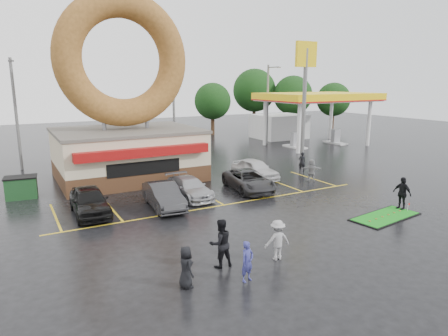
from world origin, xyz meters
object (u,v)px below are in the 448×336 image
gas_station (300,111)px  car_silver (190,188)px  shell_sign (305,79)px  person_cameraman (402,193)px  car_dgrey (164,196)px  dumpster (21,188)px  streetlight_left (16,112)px  streetlight_mid (174,106)px  car_grey (248,180)px  person_blue (247,261)px  donut_shop (126,119)px  car_white (255,169)px  streetlight_right (268,102)px  putting_green (385,217)px  car_black (90,201)px

gas_station → car_silver: 26.16m
shell_sign → person_cameraman: 16.25m
gas_station → car_silver: gas_station is taller
car_dgrey → dumpster: size_ratio=2.43×
streetlight_left → streetlight_mid: (14.00, 1.00, 0.00)m
streetlight_left → car_grey: bearing=-47.9°
car_dgrey → person_blue: (-0.38, -9.66, 0.04)m
car_silver → donut_shop: bearing=102.8°
car_white → streetlight_right: bearing=48.4°
person_cameraman → dumpster: bearing=-128.2°
car_dgrey → dumpster: 9.41m
streetlight_left → putting_green: (16.59, -22.60, -4.75)m
streetlight_mid → car_white: streetlight_mid is taller
streetlight_left → car_dgrey: size_ratio=2.05×
streetlight_mid → streetlight_right: (12.00, 1.00, 0.00)m
streetlight_left → car_black: (2.74, -14.45, -4.02)m
streetlight_mid → putting_green: streetlight_mid is taller
streetlight_left → person_cameraman: (18.43, -22.12, -3.83)m
person_blue → car_white: bearing=41.1°
shell_sign → person_cameraman: bearing=-107.8°
donut_shop → car_white: donut_shop is taller
donut_shop → shell_sign: (16.00, -0.97, 2.91)m
shell_sign → car_silver: shell_sign is taller
streetlight_mid → dumpster: bearing=-144.9°
streetlight_left → car_silver: streetlight_left is taller
donut_shop → putting_green: size_ratio=3.08×
donut_shop → gas_station: donut_shop is taller
person_cameraman → donut_shop: bearing=-146.5°
streetlight_right → car_grey: bearing=-128.3°
person_blue → putting_green: bearing=-1.8°
car_black → dumpster: car_black is taller
car_black → person_cameraman: person_cameraman is taller
car_white → person_blue: person_blue is taller
streetlight_left → streetlight_right: (26.00, 2.00, 0.00)m
streetlight_right → car_black: streetlight_right is taller
dumpster → car_white: bearing=-4.2°
car_grey → person_cameraman: person_cameraman is taller
car_black → dumpster: size_ratio=2.50×
car_black → dumpster: bearing=121.9°
donut_shop → streetlight_left: (-7.00, 6.95, 0.32)m
streetlight_mid → car_white: size_ratio=2.05×
car_grey → car_white: car_white is taller
gas_station → shell_sign: 11.93m
streetlight_mid → putting_green: size_ratio=2.06×
car_dgrey → car_silver: 2.47m
donut_shop → shell_sign: donut_shop is taller
person_blue → car_black: bearing=94.2°
streetlight_right → person_cameraman: 25.57m
streetlight_right → car_black: 28.77m
putting_green → car_black: bearing=149.5°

